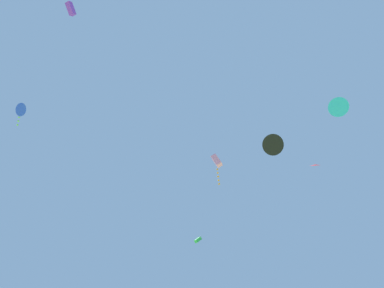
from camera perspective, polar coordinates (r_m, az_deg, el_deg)
The scene contains 7 objects.
kite_red_delta at distance 38.50m, azimuth 20.34°, elevation -3.38°, with size 1.24×1.15×0.72m.
kite_blue_delta at distance 32.80m, azimuth -27.17°, elevation 5.18°, with size 1.40×1.17×2.51m.
kite_black_delta at distance 14.53m, azimuth 13.64°, elevation -0.12°, with size 0.95×0.70×0.79m.
kite_cyan_delta at distance 24.90m, azimuth 23.81°, elevation 5.79°, with size 1.53×1.48×1.29m.
kite_purple_box at distance 29.33m, azimuth -20.06°, elevation 20.92°, with size 0.83×1.06×1.00m.
kite_pink_box at distance 34.64m, azimuth 4.26°, elevation -3.05°, with size 1.25×0.99×3.40m.
kite_green_box at distance 28.58m, azimuth 1.04°, elevation -16.08°, with size 0.68×0.63×0.62m.
Camera 1 is at (-0.46, -4.25, 1.89)m, focal length 31.16 mm.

